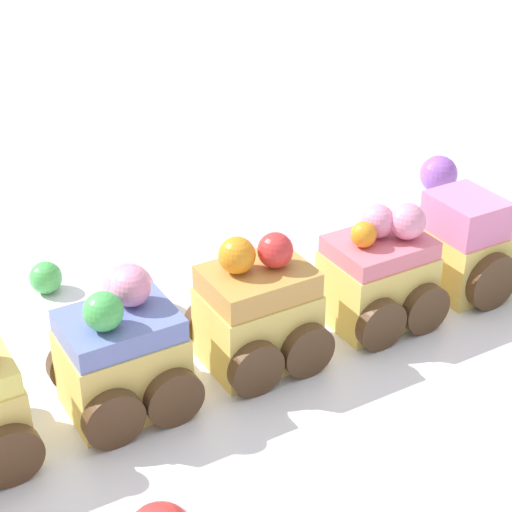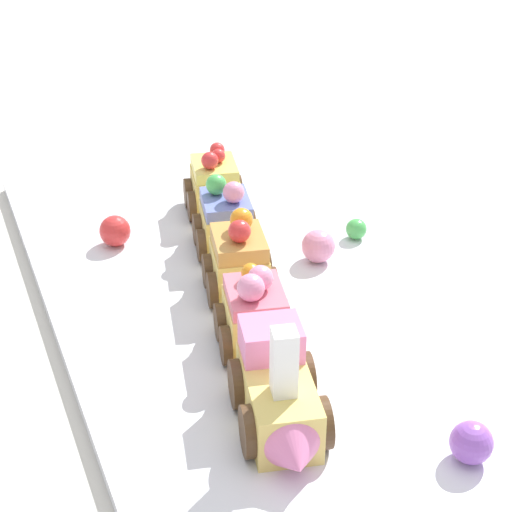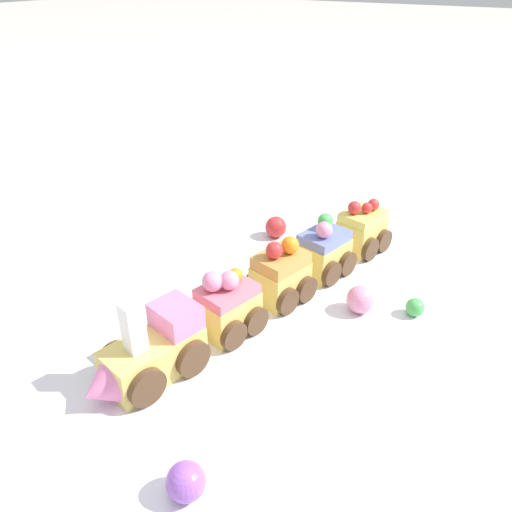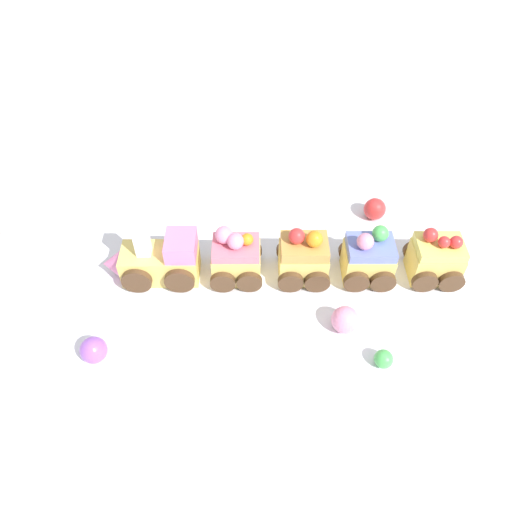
{
  "view_description": "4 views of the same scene",
  "coord_description": "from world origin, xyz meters",
  "px_view_note": "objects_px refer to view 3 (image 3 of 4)",
  "views": [
    {
      "loc": [
        -0.3,
        -0.3,
        0.3
      ],
      "look_at": [
        -0.0,
        0.02,
        0.05
      ],
      "focal_mm": 60.0,
      "sensor_mm": 36.0,
      "label": 1
    },
    {
      "loc": [
        0.57,
        -0.24,
        0.42
      ],
      "look_at": [
        -0.04,
        0.01,
        0.04
      ],
      "focal_mm": 60.0,
      "sensor_mm": 36.0,
      "label": 2
    },
    {
      "loc": [
        0.39,
        0.22,
        0.35
      ],
      "look_at": [
        -0.02,
        -0.03,
        0.07
      ],
      "focal_mm": 35.0,
      "sensor_mm": 36.0,
      "label": 3
    },
    {
      "loc": [
        0.11,
        0.38,
        0.5
      ],
      "look_at": [
        0.03,
        0.01,
        0.08
      ],
      "focal_mm": 35.0,
      "sensor_mm": 36.0,
      "label": 4
    }
  ],
  "objects_px": {
    "gumball_purple": "(186,481)",
    "gumball_green": "(415,307)",
    "cake_train_locomotive": "(149,355)",
    "cake_car_caramel": "(280,276)",
    "gumball_pink": "(361,299)",
    "gumball_red": "(276,227)",
    "cake_car_strawberry": "(227,307)",
    "cake_car_blueberry": "(323,252)",
    "cake_car_lemon": "(361,230)"
  },
  "relations": [
    {
      "from": "cake_train_locomotive",
      "to": "cake_car_blueberry",
      "type": "bearing_deg",
      "value": 179.98
    },
    {
      "from": "cake_train_locomotive",
      "to": "gumball_purple",
      "type": "distance_m",
      "value": 0.13
    },
    {
      "from": "cake_car_lemon",
      "to": "gumball_green",
      "type": "bearing_deg",
      "value": 57.25
    },
    {
      "from": "cake_car_caramel",
      "to": "gumball_green",
      "type": "xyz_separation_m",
      "value": [
        -0.05,
        0.14,
        -0.02
      ]
    },
    {
      "from": "gumball_purple",
      "to": "gumball_green",
      "type": "relative_size",
      "value": 1.43
    },
    {
      "from": "cake_train_locomotive",
      "to": "gumball_pink",
      "type": "height_order",
      "value": "cake_train_locomotive"
    },
    {
      "from": "gumball_green",
      "to": "cake_car_strawberry",
      "type": "bearing_deg",
      "value": -50.69
    },
    {
      "from": "cake_car_strawberry",
      "to": "gumball_purple",
      "type": "bearing_deg",
      "value": 38.33
    },
    {
      "from": "cake_car_caramel",
      "to": "cake_car_lemon",
      "type": "xyz_separation_m",
      "value": [
        -0.16,
        0.03,
        -0.0
      ]
    },
    {
      "from": "cake_car_strawberry",
      "to": "gumball_pink",
      "type": "xyz_separation_m",
      "value": [
        -0.11,
        0.11,
        -0.01
      ]
    },
    {
      "from": "cake_car_lemon",
      "to": "gumball_pink",
      "type": "bearing_deg",
      "value": 34.32
    },
    {
      "from": "cake_car_lemon",
      "to": "gumball_pink",
      "type": "xyz_separation_m",
      "value": [
        0.13,
        0.05,
        -0.01
      ]
    },
    {
      "from": "gumball_purple",
      "to": "cake_car_strawberry",
      "type": "bearing_deg",
      "value": -153.79
    },
    {
      "from": "cake_car_blueberry",
      "to": "gumball_green",
      "type": "distance_m",
      "value": 0.13
    },
    {
      "from": "cake_train_locomotive",
      "to": "cake_car_blueberry",
      "type": "height_order",
      "value": "cake_train_locomotive"
    },
    {
      "from": "cake_car_blueberry",
      "to": "gumball_purple",
      "type": "distance_m",
      "value": 0.34
    },
    {
      "from": "gumball_purple",
      "to": "gumball_green",
      "type": "bearing_deg",
      "value": 166.21
    },
    {
      "from": "cake_car_caramel",
      "to": "gumball_green",
      "type": "bearing_deg",
      "value": 121.66
    },
    {
      "from": "cake_car_strawberry",
      "to": "gumball_purple",
      "type": "height_order",
      "value": "cake_car_strawberry"
    },
    {
      "from": "cake_car_blueberry",
      "to": "gumball_purple",
      "type": "bearing_deg",
      "value": 20.88
    },
    {
      "from": "cake_car_blueberry",
      "to": "cake_car_lemon",
      "type": "distance_m",
      "value": 0.08
    },
    {
      "from": "cake_train_locomotive",
      "to": "cake_car_blueberry",
      "type": "distance_m",
      "value": 0.26
    },
    {
      "from": "cake_train_locomotive",
      "to": "gumball_green",
      "type": "distance_m",
      "value": 0.29
    },
    {
      "from": "cake_car_caramel",
      "to": "cake_car_lemon",
      "type": "bearing_deg",
      "value": -179.96
    },
    {
      "from": "cake_train_locomotive",
      "to": "cake_car_blueberry",
      "type": "xyz_separation_m",
      "value": [
        -0.26,
        0.06,
        0.0
      ]
    },
    {
      "from": "gumball_red",
      "to": "gumball_green",
      "type": "distance_m",
      "value": 0.24
    },
    {
      "from": "cake_car_strawberry",
      "to": "cake_car_lemon",
      "type": "distance_m",
      "value": 0.25
    },
    {
      "from": "cake_car_strawberry",
      "to": "cake_car_blueberry",
      "type": "xyz_separation_m",
      "value": [
        -0.16,
        0.03,
        -0.0
      ]
    },
    {
      "from": "gumball_purple",
      "to": "cake_car_blueberry",
      "type": "bearing_deg",
      "value": -171.24
    },
    {
      "from": "cake_car_caramel",
      "to": "cake_car_blueberry",
      "type": "height_order",
      "value": "cake_car_caramel"
    },
    {
      "from": "gumball_green",
      "to": "gumball_red",
      "type": "bearing_deg",
      "value": -108.91
    },
    {
      "from": "gumball_pink",
      "to": "gumball_red",
      "type": "xyz_separation_m",
      "value": [
        -0.1,
        -0.17,
        -0.0
      ]
    },
    {
      "from": "gumball_purple",
      "to": "gumball_green",
      "type": "xyz_separation_m",
      "value": [
        -0.31,
        0.08,
        -0.0
      ]
    },
    {
      "from": "cake_car_caramel",
      "to": "gumball_red",
      "type": "bearing_deg",
      "value": -135.55
    },
    {
      "from": "gumball_purple",
      "to": "gumball_green",
      "type": "distance_m",
      "value": 0.31
    },
    {
      "from": "gumball_green",
      "to": "cake_train_locomotive",
      "type": "bearing_deg",
      "value": -38.43
    },
    {
      "from": "cake_car_strawberry",
      "to": "gumball_pink",
      "type": "distance_m",
      "value": 0.15
    },
    {
      "from": "cake_car_strawberry",
      "to": "gumball_pink",
      "type": "bearing_deg",
      "value": 146.92
    },
    {
      "from": "cake_car_blueberry",
      "to": "gumball_pink",
      "type": "height_order",
      "value": "cake_car_blueberry"
    },
    {
      "from": "gumball_pink",
      "to": "gumball_red",
      "type": "bearing_deg",
      "value": -121.14
    },
    {
      "from": "cake_car_blueberry",
      "to": "gumball_green",
      "type": "bearing_deg",
      "value": 89.93
    },
    {
      "from": "cake_car_strawberry",
      "to": "cake_car_blueberry",
      "type": "height_order",
      "value": "same"
    },
    {
      "from": "gumball_red",
      "to": "gumball_pink",
      "type": "bearing_deg",
      "value": 58.86
    },
    {
      "from": "cake_car_blueberry",
      "to": "gumball_pink",
      "type": "bearing_deg",
      "value": 65.78
    },
    {
      "from": "cake_car_caramel",
      "to": "gumball_pink",
      "type": "relative_size",
      "value": 2.45
    },
    {
      "from": "gumball_pink",
      "to": "gumball_green",
      "type": "height_order",
      "value": "gumball_pink"
    },
    {
      "from": "cake_car_caramel",
      "to": "gumball_green",
      "type": "height_order",
      "value": "cake_car_caramel"
    },
    {
      "from": "cake_car_blueberry",
      "to": "gumball_purple",
      "type": "height_order",
      "value": "cake_car_blueberry"
    },
    {
      "from": "cake_car_blueberry",
      "to": "gumball_red",
      "type": "height_order",
      "value": "cake_car_blueberry"
    },
    {
      "from": "cake_train_locomotive",
      "to": "cake_car_caramel",
      "type": "distance_m",
      "value": 0.18
    }
  ]
}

